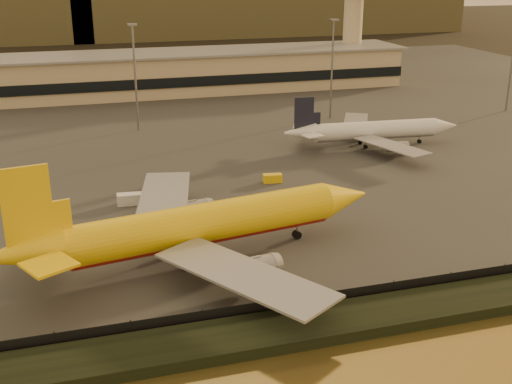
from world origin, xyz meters
TOP-DOWN VIEW (x-y plane):
  - ground at (0.00, 0.00)m, footprint 900.00×900.00m
  - embankment at (0.00, -17.00)m, footprint 320.00×7.00m
  - tarmac at (0.00, 95.00)m, footprint 320.00×220.00m
  - perimeter_fence at (0.00, -13.00)m, footprint 300.00×0.05m
  - terminal_building at (-14.52, 125.55)m, footprint 202.00×25.00m
  - control_tower at (70.00, 131.00)m, footprint 11.20×11.20m
  - apron_light_masts at (15.00, 75.00)m, footprint 152.20×12.20m
  - dhl_cargo_jet at (-10.59, 4.74)m, footprint 55.41×53.63m
  - white_narrowbody_jet at (38.52, 50.40)m, footprint 40.76×39.65m
  - gse_vehicle_yellow at (9.33, 32.98)m, footprint 3.69×2.04m
  - gse_vehicle_white at (-17.63, 28.96)m, footprint 4.39×2.28m

SIDE VIEW (x-z plane):
  - ground at x=0.00m, z-range 0.00..0.00m
  - tarmac at x=0.00m, z-range 0.00..0.20m
  - embankment at x=0.00m, z-range 0.00..1.40m
  - gse_vehicle_yellow at x=9.33m, z-range 0.20..1.78m
  - gse_vehicle_white at x=-17.63m, z-range 0.20..2.11m
  - perimeter_fence at x=0.00m, z-range 0.20..2.40m
  - white_narrowbody_jet at x=38.52m, z-range -2.16..9.55m
  - dhl_cargo_jet at x=-10.59m, z-range -3.14..13.44m
  - terminal_building at x=-14.52m, z-range -0.05..12.55m
  - apron_light_masts at x=15.00m, z-range 3.00..28.40m
  - control_tower at x=70.00m, z-range 3.91..39.41m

